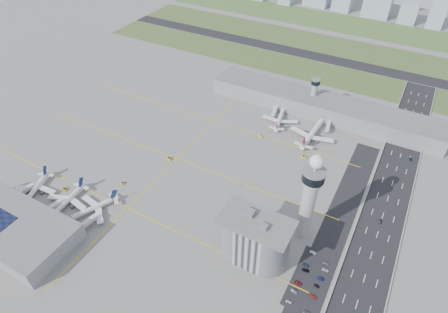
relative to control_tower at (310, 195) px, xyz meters
The scene contains 52 objects.
ground 80.47m from the control_tower, behind, with size 1000.00×1000.00×0.00m, color gray.
grass_strip_0 238.28m from the control_tower, 112.98° to the left, with size 480.00×50.00×0.08m, color #3C5729.
grass_strip_1 308.14m from the control_tower, 107.49° to the left, with size 480.00×60.00×0.08m, color #445628.
grass_strip_2 384.80m from the control_tower, 103.89° to the left, with size 480.00×70.00×0.08m, color #42612E.
runway 272.40m from the control_tower, 109.91° to the left, with size 480.00×22.00×0.10m, color black.
highway 56.01m from the control_tower, 10.54° to the right, with size 28.00×500.00×0.10m, color black.
barrier_left 45.73m from the control_tower, 15.42° to the right, with size 0.60×500.00×1.20m, color #9E9E99.
barrier_right 67.08m from the control_tower, ahead, with size 0.60×500.00×1.20m, color #9E9E99.
landside_road 43.28m from the control_tower, 45.00° to the right, with size 18.00×260.00×0.08m, color black.
parking_lot 48.79m from the control_tower, 61.93° to the right, with size 20.00×44.00×0.10m, color black.
taxiway_line_h_0 123.35m from the control_tower, 161.26° to the right, with size 260.00×0.60×0.01m, color yellow.
taxiway_line_h_1 119.40m from the control_tower, 168.89° to the left, with size 260.00×0.60×0.01m, color yellow.
taxiway_line_h_2 143.16m from the control_tower, 143.79° to the left, with size 260.00×0.60×0.01m, color yellow.
taxiway_line_v 119.40m from the control_tower, 168.89° to the left, with size 0.60×260.00×0.01m, color yellow.
control_tower is the anchor object (origin of this frame).
secondary_tower 148.97m from the control_tower, 106.48° to the left, with size 8.60×8.60×31.90m.
admin_building 41.10m from the control_tower, 123.70° to the right, with size 42.00×24.00×33.50m.
terminal_pier 146.15m from the control_tower, 102.88° to the left, with size 210.00×32.00×15.80m.
near_terminal 185.86m from the control_tower, 150.65° to the right, with size 84.00×42.00×13.00m.
airplane_near_a 190.81m from the control_tower, 162.26° to the right, with size 36.45×30.98×10.21m, color white, non-canonical shape.
airplane_near_b 163.21m from the control_tower, 159.92° to the right, with size 37.56×31.92×10.52m, color white, non-canonical shape.
airplane_near_c 143.37m from the control_tower, 158.58° to the right, with size 36.81×31.29×10.31m, color white, non-canonical shape.
airplane_far_a 128.76m from the control_tower, 118.79° to the left, with size 38.47×32.70×10.77m, color white, non-canonical shape.
airplane_far_b 108.60m from the control_tower, 105.29° to the left, with size 45.72×38.86×12.80m, color white, non-canonical shape.
jet_bridge_near_0 200.06m from the control_tower, 159.55° to the right, with size 14.00×3.00×5.70m, color silver, non-canonical shape.
jet_bridge_near_1 172.69m from the control_tower, 156.00° to the right, with size 14.00×3.00×5.70m, color silver, non-canonical shape.
jet_bridge_near_2 146.36m from the control_tower, 151.10° to the right, with size 14.00×3.00×5.70m, color silver, non-canonical shape.
jet_bridge_far_0 145.99m from the control_tower, 119.45° to the left, with size 14.00×3.00×5.70m, color silver, non-canonical shape.
jet_bridge_far_1 129.66m from the control_tower, 99.16° to the left, with size 14.00×3.00×5.70m, color silver, non-canonical shape.
tug_0 172.97m from the control_tower, 164.30° to the right, with size 2.26×3.28×1.91m, color #E5A50B, non-canonical shape.
tug_1 136.84m from the control_tower, 163.78° to the right, with size 1.96×2.84×1.65m, color gold, non-canonical shape.
tug_2 136.64m from the control_tower, behind, with size 2.03×2.95×1.71m, color gold, non-canonical shape.
tug_3 123.05m from the control_tower, behind, with size 2.40×3.50×2.03m, color yellow, non-canonical shape.
tug_4 108.80m from the control_tower, 129.10° to the left, with size 1.98×2.88×1.68m, color yellow, non-canonical shape.
tug_5 83.52m from the control_tower, 108.78° to the left, with size 2.18×3.17×1.84m, color yellow, non-canonical shape.
car_lot_0 60.47m from the control_tower, 78.38° to the right, with size 1.40×3.49×1.19m, color silver.
car_lot_1 54.86m from the control_tower, 76.00° to the right, with size 1.34×3.83×1.26m, color gray.
car_lot_2 50.68m from the control_tower, 73.33° to the right, with size 1.95×4.23×1.18m, color maroon.
car_lot_3 44.40m from the control_tower, 65.60° to the right, with size 1.69×4.16×1.21m, color black.
car_lot_4 42.28m from the control_tower, 64.61° to the right, with size 1.47×3.64×1.24m, color navy.
car_lot_5 38.01m from the control_tower, 45.77° to the right, with size 1.33×3.83×1.26m, color silver.
car_lot_6 64.19m from the control_tower, 67.76° to the right, with size 1.96×4.26×1.18m, color slate.
car_lot_7 56.21m from the control_tower, 62.21° to the right, with size 1.74×4.28×1.24m, color #99321C.
car_lot_8 51.35m from the control_tower, 57.46° to the right, with size 1.29×3.21×1.09m, color black.
car_lot_9 48.36m from the control_tower, 51.79° to the right, with size 1.28×3.67×1.21m, color navy.
car_lot_10 45.32m from the control_tower, 42.43° to the right, with size 1.81×3.93×1.09m, color silver.
car_lot_11 42.78m from the control_tower, 37.06° to the right, with size 1.62×3.99×1.16m, color gray.
car_hw_1 64.01m from the control_tower, 38.17° to the left, with size 1.26×3.61×1.19m, color black.
car_hw_2 126.16m from the control_tower, 65.34° to the left, with size 1.85×4.01×1.11m, color navy.
car_hw_4 178.03m from the control_tower, 78.40° to the left, with size 1.49×3.70×1.26m, color gray.
skyline_bldg_10 416.22m from the control_tower, 89.82° to the left, with size 23.01×18.41×27.75m, color #9EADC1.
skyline_bldg_11 417.21m from the control_tower, 85.01° to the left, with size 20.22×16.18×38.97m, color #9EADC1.
Camera 1 is at (101.59, -149.41, 192.74)m, focal length 30.00 mm.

